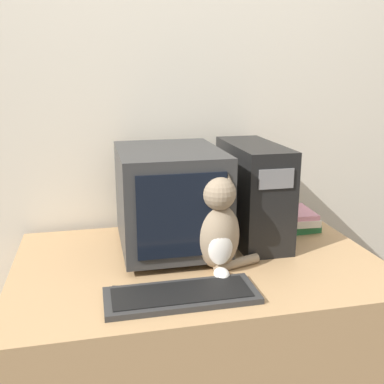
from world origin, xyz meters
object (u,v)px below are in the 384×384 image
(crt_monitor, at_px, (170,198))
(cat, at_px, (218,229))
(book_stack, at_px, (298,219))
(pen, at_px, (137,287))
(computer_tower, at_px, (253,192))
(keyboard, at_px, (181,295))

(crt_monitor, xyz_separation_m, cat, (0.13, -0.21, -0.06))
(book_stack, xyz_separation_m, pen, (-0.74, -0.40, -0.04))
(crt_monitor, relative_size, computer_tower, 1.06)
(computer_tower, bearing_deg, cat, -130.74)
(pen, bearing_deg, cat, 17.31)
(computer_tower, bearing_deg, keyboard, -131.12)
(keyboard, bearing_deg, computer_tower, 48.88)
(cat, bearing_deg, computer_tower, 54.46)
(computer_tower, distance_m, book_stack, 0.29)
(keyboard, xyz_separation_m, book_stack, (0.61, 0.50, 0.03))
(cat, xyz_separation_m, pen, (-0.29, -0.09, -0.14))
(computer_tower, relative_size, pen, 2.93)
(computer_tower, height_order, keyboard, computer_tower)
(book_stack, relative_size, pen, 1.33)
(keyboard, relative_size, pen, 3.00)
(keyboard, height_order, cat, cat)
(computer_tower, distance_m, cat, 0.33)
(cat, bearing_deg, keyboard, -126.42)
(pen, bearing_deg, computer_tower, 34.03)
(crt_monitor, height_order, keyboard, crt_monitor)
(cat, bearing_deg, crt_monitor, 126.41)
(keyboard, height_order, book_stack, book_stack)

